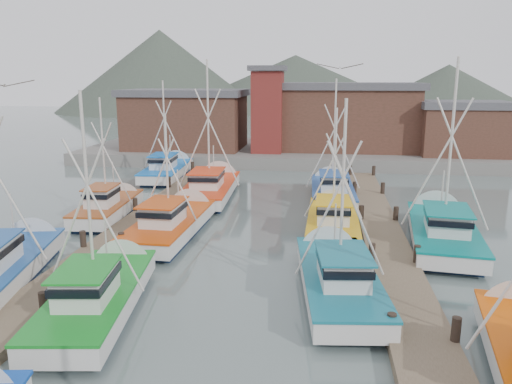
# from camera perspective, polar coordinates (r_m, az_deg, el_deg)

# --- Properties ---
(ground) EXTENTS (260.00, 260.00, 0.00)m
(ground) POSITION_cam_1_polar(r_m,az_deg,el_deg) (19.50, -3.97, -13.17)
(ground) COLOR #4F5F5D
(ground) RESTS_ON ground
(dock_left) EXTENTS (2.30, 46.00, 1.50)m
(dock_left) POSITION_cam_1_polar(r_m,az_deg,el_deg) (25.14, -17.99, -7.16)
(dock_left) COLOR brown
(dock_left) RESTS_ON ground
(dock_right) EXTENTS (2.30, 46.00, 1.50)m
(dock_right) POSITION_cam_1_polar(r_m,az_deg,el_deg) (23.01, 15.74, -8.89)
(dock_right) COLOR brown
(dock_right) RESTS_ON ground
(quay) EXTENTS (44.00, 16.00, 1.20)m
(quay) POSITION_cam_1_polar(r_m,az_deg,el_deg) (54.84, 3.87, 4.51)
(quay) COLOR slate
(quay) RESTS_ON ground
(shed_left) EXTENTS (12.72, 8.48, 6.20)m
(shed_left) POSITION_cam_1_polar(r_m,az_deg,el_deg) (54.32, -8.00, 8.31)
(shed_left) COLOR brown
(shed_left) RESTS_ON quay
(shed_center) EXTENTS (14.84, 9.54, 6.90)m
(shed_center) POSITION_cam_1_polar(r_m,az_deg,el_deg) (54.32, 10.33, 8.60)
(shed_center) COLOR brown
(shed_center) RESTS_ON quay
(shed_right) EXTENTS (8.48, 6.36, 5.20)m
(shed_right) POSITION_cam_1_polar(r_m,az_deg,el_deg) (53.06, 22.46, 6.82)
(shed_right) COLOR brown
(shed_right) RESTS_ON quay
(lookout_tower) EXTENTS (3.60, 3.60, 8.50)m
(lookout_tower) POSITION_cam_1_polar(r_m,az_deg,el_deg) (50.54, 1.34, 9.47)
(lookout_tower) COLOR maroon
(lookout_tower) RESTS_ON quay
(distant_hills) EXTENTS (175.00, 140.00, 42.00)m
(distant_hills) POSITION_cam_1_polar(r_m,az_deg,el_deg) (140.94, 1.08, 9.40)
(distant_hills) COLOR #424D40
(distant_hills) RESTS_ON ground
(boat_4) EXTENTS (3.78, 8.93, 8.89)m
(boat_4) POSITION_cam_1_polar(r_m,az_deg,el_deg) (19.97, -17.23, -10.95)
(boat_4) COLOR #101E37
(boat_4) RESTS_ON ground
(boat_5) EXTENTS (3.76, 9.27, 8.61)m
(boat_5) POSITION_cam_1_polar(r_m,az_deg,el_deg) (20.86, 9.21, -9.47)
(boat_5) COLOR #101E37
(boat_5) RESTS_ON ground
(boat_6) EXTENTS (4.47, 9.31, 9.63)m
(boat_6) POSITION_cam_1_polar(r_m,az_deg,el_deg) (24.55, -26.52, -7.22)
(boat_6) COLOR #101E37
(boat_6) RESTS_ON ground
(boat_8) EXTENTS (3.15, 9.35, 7.55)m
(boat_8) POSITION_cam_1_polar(r_m,az_deg,el_deg) (28.28, -9.40, -3.47)
(boat_8) COLOR #101E37
(boat_8) RESTS_ON ground
(boat_9) EXTENTS (3.18, 8.79, 7.77)m
(boat_9) POSITION_cam_1_polar(r_m,az_deg,el_deg) (28.59, 8.76, -3.26)
(boat_9) COLOR #101E37
(boat_9) RESTS_ON ground
(boat_10) EXTENTS (3.26, 7.92, 8.03)m
(boat_10) POSITION_cam_1_polar(r_m,az_deg,el_deg) (32.61, -16.30, -1.62)
(boat_10) COLOR #101E37
(boat_10) RESTS_ON ground
(boat_11) EXTENTS (4.29, 10.32, 10.51)m
(boat_11) POSITION_cam_1_polar(r_m,az_deg,el_deg) (28.42, 20.45, -4.02)
(boat_11) COLOR #101E37
(boat_11) RESTS_ON ground
(boat_12) EXTENTS (4.34, 10.37, 10.78)m
(boat_12) POSITION_cam_1_polar(r_m,az_deg,el_deg) (36.98, -5.11, 0.55)
(boat_12) COLOR #101E37
(boat_12) RESTS_ON ground
(boat_13) EXTENTS (3.75, 9.27, 9.32)m
(boat_13) POSITION_cam_1_polar(r_m,az_deg,el_deg) (36.18, 8.68, 0.17)
(boat_13) COLOR #101E37
(boat_13) RESTS_ON ground
(boat_14) EXTENTS (3.82, 9.61, 9.20)m
(boat_14) POSITION_cam_1_polar(r_m,az_deg,el_deg) (44.72, -9.99, 2.55)
(boat_14) COLOR #101E37
(boat_14) RESTS_ON ground
(gull_near) EXTENTS (1.51, 0.66, 0.24)m
(gull_near) POSITION_cam_1_polar(r_m,az_deg,el_deg) (14.44, -26.79, 10.93)
(gull_near) COLOR gray
(gull_near) RESTS_ON ground
(gull_far) EXTENTS (1.55, 0.63, 0.24)m
(gull_far) POSITION_cam_1_polar(r_m,az_deg,el_deg) (17.54, 9.58, 13.90)
(gull_far) COLOR gray
(gull_far) RESTS_ON ground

